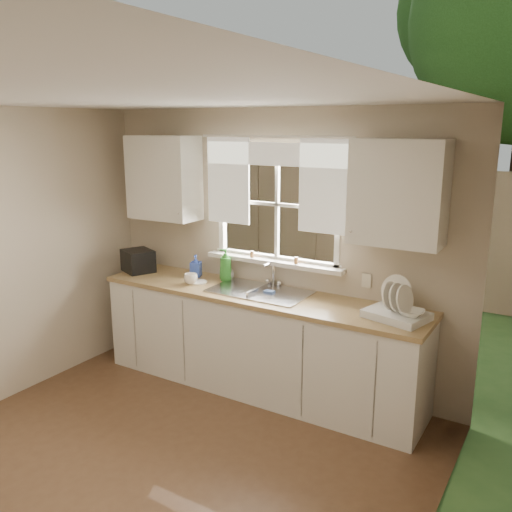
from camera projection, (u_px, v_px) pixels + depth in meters
The scene contains 21 objects.
ground at pixel (127, 490), 3.58m from camera, with size 4.00×4.00×0.00m, color brown.
room_walls at pixel (108, 316), 3.23m from camera, with size 3.62×4.02×2.50m.
ceiling at pixel (102, 96), 2.99m from camera, with size 3.60×4.00×0.02m, color silver.
window at pixel (276, 223), 4.89m from camera, with size 1.38×0.16×1.06m.
curtains at pixel (274, 173), 4.74m from camera, with size 1.50×0.03×0.81m.
base_cabinets at pixel (258, 343), 4.87m from camera, with size 3.00×0.62×0.87m, color white.
countertop at pixel (258, 295), 4.76m from camera, with size 3.04×0.65×0.04m, color #A48452.
upper_cabinet_left at pixel (164, 178), 5.24m from camera, with size 0.70×0.33×0.80m, color white.
upper_cabinet_right at pixel (398, 193), 4.08m from camera, with size 0.70×0.33×0.80m, color white.
wall_outlet at pixel (367, 280), 4.53m from camera, with size 0.08×0.01×0.12m, color beige.
sill_jars at pixel (273, 257), 4.91m from camera, with size 0.50×0.04×0.06m.
backyard at pixel (484, 60), 9.47m from camera, with size 20.00×10.00×6.13m.
sink at pixel (260, 300), 4.80m from camera, with size 0.88×0.52×0.40m.
dish_rack at pixel (397, 310), 4.12m from camera, with size 0.51×0.43×0.31m.
bowl at pixel (412, 313), 4.01m from camera, with size 0.19×0.19×0.05m, color white.
soap_bottle_a at pixel (226, 265), 5.10m from camera, with size 0.12×0.12×0.31m, color #2E812A.
soap_bottle_b at pixel (196, 266), 5.25m from camera, with size 0.10×0.10×0.21m, color blue.
soap_bottle_c at pixel (227, 271), 5.14m from camera, with size 0.13×0.13×0.16m, color #ECE9C3.
saucer at pixel (197, 282), 5.07m from camera, with size 0.18×0.18×0.01m, color white.
cup at pixel (191, 279), 5.01m from camera, with size 0.12×0.12×0.10m, color white.
black_appliance at pixel (138, 261), 5.43m from camera, with size 0.30×0.26×0.22m, color black.
Camera 1 is at (2.34, -2.22, 2.35)m, focal length 38.00 mm.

